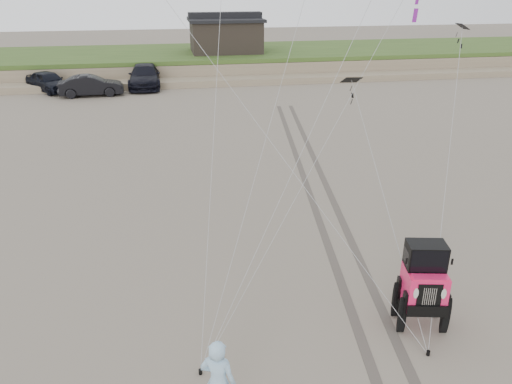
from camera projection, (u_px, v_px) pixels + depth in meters
ground at (341, 341)px, 11.54m from camera, size 160.00×160.00×0.00m
dune_ridge at (203, 62)px, 45.14m from camera, size 160.00×14.25×1.73m
cabin at (225, 34)px, 44.07m from camera, size 6.40×5.40×3.35m
truck_a at (48, 81)px, 36.80m from camera, size 4.13×4.56×1.50m
truck_b at (91, 86)px, 35.46m from camera, size 4.53×1.79×1.47m
truck_c at (145, 76)px, 38.33m from camera, size 2.45×5.81×1.67m
jeep at (422, 295)px, 11.76m from camera, size 2.89×4.90×1.71m
man at (218, 382)px, 9.10m from camera, size 0.80×0.69×1.86m
stake_main at (200, 372)px, 10.55m from camera, size 0.08×0.08×0.12m
stake_aux at (428, 353)px, 11.07m from camera, size 0.08×0.08×0.12m
tire_tracks at (321, 197)px, 19.11m from camera, size 5.22×29.74×0.01m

